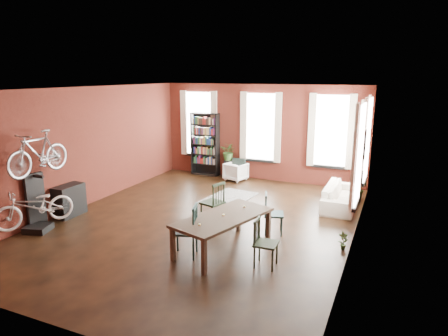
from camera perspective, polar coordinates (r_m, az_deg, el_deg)
The scene contains 19 objects.
room at distance 9.71m, azimuth -0.49°, elevation 5.08°, with size 9.00×9.04×3.22m.
dining_table at distance 8.22m, azimuth -0.08°, elevation -9.29°, with size 0.99×2.17×0.74m, color #4A3B2C.
dining_chair_a at distance 7.97m, azimuth -5.60°, elevation -8.93°, with size 0.48×0.48×1.04m, color #1B3C39.
dining_chair_b at distance 9.64m, azimuth -1.67°, elevation -4.94°, with size 0.47×0.47×1.02m, color black.
dining_chair_c at distance 7.58m, azimuth 6.02°, elevation -10.67°, with size 0.42×0.42×0.92m, color #1F2F1C.
dining_chair_d at distance 9.08m, azimuth 7.13°, elevation -6.53°, with size 0.43×0.43×0.93m, color #1A373A.
bookshelf at distance 14.12m, azimuth -2.71°, elevation 3.41°, with size 1.00×0.32×2.20m, color black.
white_armchair at distance 13.49m, azimuth 1.72°, elevation -0.38°, with size 0.64×0.60×0.66m, color white.
cream_sofa at distance 11.27m, azimuth 16.45°, elevation -3.32°, with size 2.08×0.61×0.81m, color beige.
striped_rug at distance 11.62m, azimuth 0.63°, elevation -4.32°, with size 1.13×1.80×0.01m, color black.
bike_trainer at distance 10.20m, azimuth -25.01°, elevation -7.80°, with size 0.51×0.51×0.15m, color black.
bike_wall_rack at distance 10.31m, azimuth -25.32°, elevation -4.23°, with size 0.16×0.60×1.30m, color black.
console_table at distance 10.87m, azimuth -21.23°, elevation -4.34°, with size 0.40×0.80×0.80m, color black.
plant_stand at distance 13.92m, azimuth 0.60°, elevation -0.10°, with size 0.30×0.30×0.59m, color black.
plant_by_sofa at distance 12.16m, azimuth 18.80°, elevation -3.61°, with size 0.34×0.61×0.27m, color #306327.
plant_small at distance 8.71m, azimuth 16.60°, elevation -10.70°, with size 0.20×0.38×0.14m, color #305722.
bicycle_floor at distance 9.93m, azimuth -25.64°, elevation -2.71°, with size 0.60×0.91×1.73m, color beige.
bicycle_hung at distance 9.80m, azimuth -25.21°, elevation 3.86°, with size 0.47×1.00×1.66m, color #A5A8AD.
plant_on_stand at distance 13.83m, azimuth 0.69°, elevation 2.09°, with size 0.56×0.62×0.48m, color #335823.
Camera 1 is at (4.18, -8.16, 3.54)m, focal length 32.00 mm.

